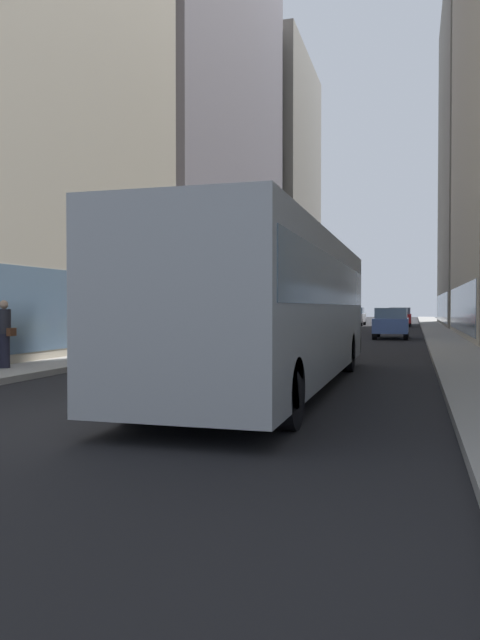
{
  "coord_description": "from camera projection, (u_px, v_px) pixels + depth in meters",
  "views": [
    {
      "loc": [
        3.97,
        -8.39,
        1.67
      ],
      "look_at": [
        0.48,
        3.71,
        1.4
      ],
      "focal_mm": 33.99,
      "sensor_mm": 36.0,
      "label": 1
    }
  ],
  "objects": [
    {
      "name": "car_yellow_taxi",
      "position": [
        275.0,
        329.0,
        23.41
      ],
      "size": [
        1.92,
        4.28,
        1.62
      ],
      "color": "yellow",
      "rests_on": "ground"
    },
    {
      "name": "car_blue_hatchback",
      "position": [
        391.0,
        323.0,
        32.08
      ],
      "size": [
        1.76,
        4.05,
        1.62
      ],
      "color": "#4C6BB7",
      "rests_on": "ground"
    },
    {
      "name": "dalmatian_dog",
      "position": [
        95.0,
        380.0,
        9.64
      ],
      "size": [
        0.22,
        0.96,
        0.72
      ],
      "color": "white",
      "rests_on": "ground"
    },
    {
      "name": "transit_bus",
      "position": [
        275.0,
        302.0,
        12.49
      ],
      "size": [
        2.78,
        11.53,
        3.05
      ],
      "color": "#999EA3",
      "rests_on": "ground"
    },
    {
      "name": "building_left_far",
      "position": [
        254.0,
        193.0,
        62.02
      ],
      "size": [
        11.38,
        16.4,
        26.66
      ],
      "color": "gray",
      "rests_on": "ground"
    },
    {
      "name": "sidewalk_right",
      "position": [
        440.0,
        330.0,
        41.24
      ],
      "size": [
        2.4,
        110.0,
        0.15
      ],
      "primitive_type": "cube",
      "color": "gray",
      "rests_on": "ground"
    },
    {
      "name": "pedestrian_in_coat",
      "position": [
        118.0,
        327.0,
        19.43
      ],
      "size": [
        0.34,
        0.34,
        1.69
      ],
      "color": "#1E1E2D",
      "rests_on": "sidewalk_left"
    },
    {
      "name": "pedestrian_with_handbag",
      "position": [
        4.0,
        333.0,
        15.08
      ],
      "size": [
        0.45,
        0.34,
        1.69
      ],
      "color": "#1E1E2D",
      "rests_on": "sidewalk_left"
    },
    {
      "name": "sidewalk_left",
      "position": [
        277.0,
        329.0,
        44.4
      ],
      "size": [
        2.4,
        110.0,
        0.15
      ],
      "primitive_type": "cube",
      "color": "#9E9991",
      "rests_on": "ground"
    },
    {
      "name": "building_left_mid",
      "position": [
        177.0,
        83.0,
        41.79
      ],
      "size": [
        10.09,
        22.85,
        34.39
      ],
      "color": "slate",
      "rests_on": "ground"
    },
    {
      "name": "car_grey_wagon",
      "position": [
        335.0,
        319.0,
        41.15
      ],
      "size": [
        1.71,
        4.28,
        1.62
      ],
      "color": "slate",
      "rests_on": "ground"
    },
    {
      "name": "car_silver_sedan",
      "position": [
        354.0,
        316.0,
        54.32
      ],
      "size": [
        1.76,
        4.42,
        1.62
      ],
      "color": "#B7BABF",
      "rests_on": "ground"
    },
    {
      "name": "ground_plane",
      "position": [
        356.0,
        331.0,
        42.82
      ],
      "size": [
        120.0,
        120.0,
        0.0
      ],
      "primitive_type": "plane",
      "color": "black"
    },
    {
      "name": "car_red_coupe",
      "position": [
        400.0,
        317.0,
        51.74
      ],
      "size": [
        1.87,
        4.18,
        1.62
      ],
      "color": "red",
      "rests_on": "ground"
    }
  ]
}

